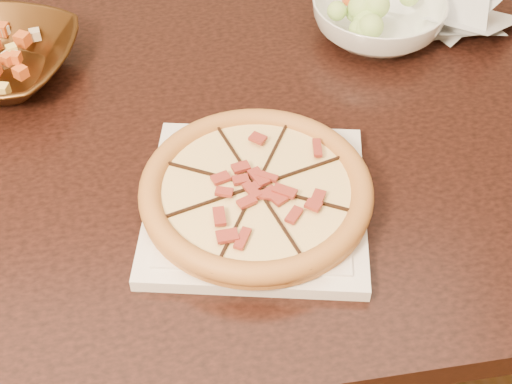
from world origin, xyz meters
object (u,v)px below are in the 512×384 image
(salad_bowl, at_px, (378,18))
(plate, at_px, (256,202))
(pizza, at_px, (256,190))
(dining_table, at_px, (170,174))

(salad_bowl, bearing_deg, plate, -122.63)
(pizza, height_order, salad_bowl, salad_bowl)
(dining_table, distance_m, pizza, 0.25)
(plate, relative_size, pizza, 1.07)
(dining_table, height_order, plate, plate)
(dining_table, relative_size, salad_bowl, 6.66)
(dining_table, height_order, pizza, pizza)
(pizza, distance_m, salad_bowl, 0.43)
(dining_table, xyz_separation_m, salad_bowl, (0.35, 0.19, 0.14))
(dining_table, distance_m, plate, 0.24)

